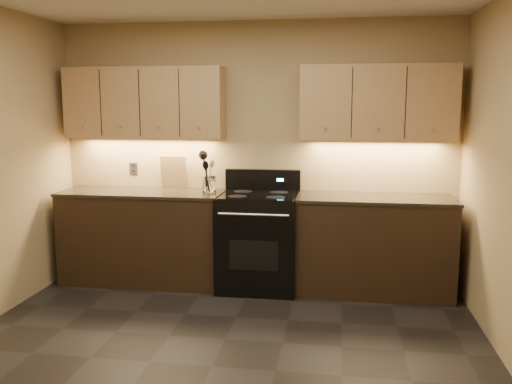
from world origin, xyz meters
TOP-DOWN VIEW (x-y plane):
  - floor at (0.00, 0.00)m, footprint 4.00×4.00m
  - wall_back at (0.00, 2.00)m, footprint 4.00×0.04m
  - counter_left at (-1.10, 1.70)m, footprint 1.62×0.62m
  - counter_right at (1.18, 1.70)m, footprint 1.46×0.62m
  - stove at (0.08, 1.68)m, footprint 0.76×0.68m
  - upper_cab_left at (-1.10, 1.85)m, footprint 1.60×0.30m
  - upper_cab_right at (1.18, 1.85)m, footprint 1.44×0.30m
  - outlet_plate at (-1.30, 1.99)m, footprint 0.08×0.01m
  - utensil_crock at (-0.42, 1.72)m, footprint 0.17×0.17m
  - cutting_board at (-0.85, 1.96)m, footprint 0.27×0.09m
  - wooden_spoon at (-0.44, 1.71)m, footprint 0.10×0.13m
  - black_spoon at (-0.44, 1.73)m, footprint 0.07×0.13m
  - black_turner at (-0.41, 1.69)m, footprint 0.17×0.13m
  - steel_skimmer at (-0.39, 1.72)m, footprint 0.19×0.14m

SIDE VIEW (x-z plane):
  - floor at x=0.00m, z-range 0.00..0.00m
  - counter_left at x=-1.10m, z-range 0.00..0.93m
  - counter_right at x=1.18m, z-range 0.00..0.93m
  - stove at x=0.08m, z-range -0.09..1.05m
  - utensil_crock at x=-0.42m, z-range 0.92..1.09m
  - black_spoon at x=-0.44m, z-range 0.94..1.25m
  - cutting_board at x=-0.85m, z-range 0.93..1.27m
  - wooden_spoon at x=-0.44m, z-range 0.94..1.26m
  - outlet_plate at x=-1.30m, z-range 1.06..1.18m
  - black_turner at x=-0.41m, z-range 0.94..1.33m
  - steel_skimmer at x=-0.39m, z-range 0.94..1.34m
  - wall_back at x=0.00m, z-range 0.00..2.60m
  - upper_cab_left at x=-1.10m, z-range 1.45..2.15m
  - upper_cab_right at x=1.18m, z-range 1.45..2.15m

